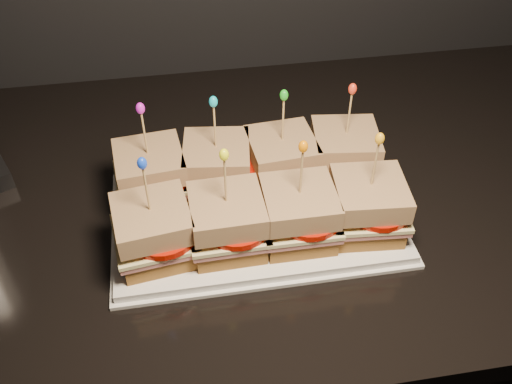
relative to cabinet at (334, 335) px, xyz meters
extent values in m
cube|color=black|center=(0.00, 0.00, 0.00)|extent=(2.53, 0.70, 0.86)
cube|color=black|center=(0.00, 0.00, 0.45)|extent=(2.57, 0.74, 0.04)
cube|color=white|center=(-0.19, -0.08, 0.48)|extent=(0.41, 0.25, 0.02)
cube|color=white|center=(-0.19, -0.08, 0.47)|extent=(0.42, 0.26, 0.01)
cube|color=brown|center=(-0.33, -0.02, 0.50)|extent=(0.10, 0.10, 0.03)
cube|color=#B46160|center=(-0.33, -0.02, 0.52)|extent=(0.11, 0.11, 0.01)
cube|color=beige|center=(-0.33, -0.02, 0.52)|extent=(0.11, 0.11, 0.01)
cylinder|color=#B31204|center=(-0.32, -0.03, 0.53)|extent=(0.09, 0.09, 0.01)
cube|color=brown|center=(-0.33, -0.02, 0.55)|extent=(0.10, 0.10, 0.03)
cylinder|color=tan|center=(-0.33, -0.02, 0.60)|extent=(0.00, 0.00, 0.09)
ellipsoid|color=#D118CE|center=(-0.33, -0.02, 0.64)|extent=(0.01, 0.01, 0.02)
cube|color=brown|center=(-0.23, -0.02, 0.50)|extent=(0.10, 0.10, 0.03)
cube|color=#B46160|center=(-0.23, -0.02, 0.52)|extent=(0.11, 0.11, 0.01)
cube|color=beige|center=(-0.23, -0.02, 0.52)|extent=(0.12, 0.11, 0.01)
cylinder|color=#B31204|center=(-0.22, -0.03, 0.53)|extent=(0.09, 0.09, 0.01)
cube|color=brown|center=(-0.23, -0.02, 0.55)|extent=(0.11, 0.11, 0.03)
cylinder|color=tan|center=(-0.23, -0.02, 0.60)|extent=(0.00, 0.00, 0.09)
ellipsoid|color=#11B1C9|center=(-0.23, -0.02, 0.64)|extent=(0.01, 0.01, 0.02)
cube|color=brown|center=(-0.14, -0.02, 0.50)|extent=(0.10, 0.10, 0.03)
cube|color=#B46160|center=(-0.14, -0.02, 0.52)|extent=(0.11, 0.11, 0.01)
cube|color=beige|center=(-0.14, -0.02, 0.52)|extent=(0.11, 0.11, 0.01)
cylinder|color=#B31204|center=(-0.13, -0.03, 0.53)|extent=(0.09, 0.09, 0.01)
cube|color=brown|center=(-0.14, -0.02, 0.55)|extent=(0.10, 0.10, 0.03)
cylinder|color=tan|center=(-0.14, -0.02, 0.60)|extent=(0.00, 0.00, 0.09)
ellipsoid|color=green|center=(-0.14, -0.02, 0.64)|extent=(0.01, 0.01, 0.02)
cube|color=brown|center=(-0.04, -0.02, 0.50)|extent=(0.10, 0.10, 0.03)
cube|color=#B46160|center=(-0.04, -0.02, 0.52)|extent=(0.11, 0.11, 0.01)
cube|color=beige|center=(-0.04, -0.02, 0.52)|extent=(0.12, 0.11, 0.01)
cylinder|color=#B31204|center=(-0.03, -0.03, 0.53)|extent=(0.09, 0.09, 0.01)
cube|color=brown|center=(-0.04, -0.02, 0.55)|extent=(0.11, 0.11, 0.03)
cylinder|color=tan|center=(-0.04, -0.02, 0.60)|extent=(0.00, 0.00, 0.09)
ellipsoid|color=red|center=(-0.04, -0.02, 0.64)|extent=(0.01, 0.01, 0.02)
cube|color=brown|center=(-0.33, -0.14, 0.50)|extent=(0.10, 0.10, 0.03)
cube|color=#B46160|center=(-0.33, -0.14, 0.52)|extent=(0.11, 0.11, 0.01)
cube|color=beige|center=(-0.33, -0.14, 0.52)|extent=(0.12, 0.11, 0.01)
cylinder|color=#B31204|center=(-0.32, -0.15, 0.53)|extent=(0.09, 0.09, 0.01)
cube|color=brown|center=(-0.33, -0.14, 0.55)|extent=(0.11, 0.11, 0.03)
cylinder|color=tan|center=(-0.33, -0.14, 0.60)|extent=(0.00, 0.00, 0.09)
ellipsoid|color=blue|center=(-0.33, -0.14, 0.64)|extent=(0.01, 0.01, 0.02)
cube|color=brown|center=(-0.23, -0.14, 0.50)|extent=(0.10, 0.10, 0.03)
cube|color=#B46160|center=(-0.23, -0.14, 0.52)|extent=(0.10, 0.10, 0.01)
cube|color=beige|center=(-0.23, -0.14, 0.52)|extent=(0.11, 0.10, 0.01)
cylinder|color=#B31204|center=(-0.22, -0.15, 0.53)|extent=(0.09, 0.09, 0.01)
cube|color=brown|center=(-0.23, -0.14, 0.55)|extent=(0.10, 0.10, 0.03)
cylinder|color=tan|center=(-0.23, -0.14, 0.60)|extent=(0.00, 0.00, 0.09)
ellipsoid|color=#EFF617|center=(-0.23, -0.14, 0.64)|extent=(0.01, 0.01, 0.02)
cube|color=brown|center=(-0.14, -0.14, 0.50)|extent=(0.09, 0.09, 0.03)
cube|color=#B46160|center=(-0.14, -0.14, 0.52)|extent=(0.10, 0.10, 0.01)
cube|color=beige|center=(-0.14, -0.14, 0.52)|extent=(0.11, 0.10, 0.01)
cylinder|color=#B31204|center=(-0.13, -0.15, 0.53)|extent=(0.09, 0.09, 0.01)
cube|color=brown|center=(-0.14, -0.14, 0.55)|extent=(0.10, 0.10, 0.03)
cylinder|color=tan|center=(-0.14, -0.14, 0.60)|extent=(0.00, 0.00, 0.09)
ellipsoid|color=orange|center=(-0.14, -0.14, 0.64)|extent=(0.01, 0.01, 0.02)
cube|color=brown|center=(-0.04, -0.14, 0.50)|extent=(0.10, 0.10, 0.03)
cube|color=#B46160|center=(-0.04, -0.14, 0.52)|extent=(0.11, 0.11, 0.01)
cube|color=beige|center=(-0.04, -0.14, 0.52)|extent=(0.11, 0.11, 0.01)
cylinder|color=#B31204|center=(-0.03, -0.15, 0.53)|extent=(0.09, 0.09, 0.01)
cube|color=brown|center=(-0.04, -0.14, 0.55)|extent=(0.10, 0.10, 0.03)
cylinder|color=tan|center=(-0.04, -0.14, 0.60)|extent=(0.00, 0.00, 0.09)
ellipsoid|color=orange|center=(-0.04, -0.14, 0.64)|extent=(0.01, 0.01, 0.02)
camera|label=1|loc=(-0.28, -0.67, 1.07)|focal=40.00mm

